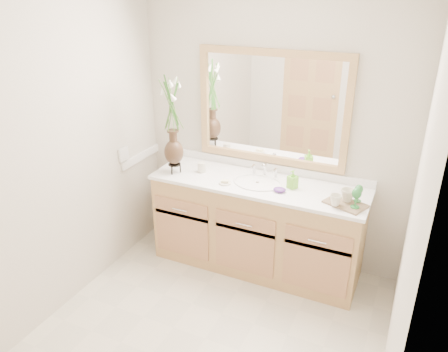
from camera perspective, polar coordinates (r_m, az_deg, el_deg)
The scene contains 20 objects.
floor at distance 3.39m, azimuth -2.49°, elevation -20.45°, with size 2.60×2.60×0.00m, color beige.
wall_back at distance 3.81m, azimuth 6.20°, elevation 5.90°, with size 2.40×0.02×2.40m, color beige.
wall_front at distance 1.84m, azimuth -23.08°, elevation -17.94°, with size 2.40×0.02×2.40m, color beige.
wall_left at distance 3.38m, azimuth -21.29°, elevation 1.99°, with size 0.02×2.60×2.40m, color beige.
wall_right at distance 2.44m, azimuth 23.15°, elevation -6.89°, with size 0.02×2.60×2.40m, color beige.
vanity at distance 3.89m, azimuth 4.29°, elevation -6.57°, with size 1.80×0.55×0.80m.
counter at distance 3.70m, azimuth 4.49°, elevation -1.02°, with size 1.84×0.57×0.03m, color white.
sink at distance 3.70m, azimuth 4.37°, elevation -1.67°, with size 0.38×0.34×0.23m.
mirror at distance 3.73m, azimuth 6.23°, elevation 8.80°, with size 1.32×0.04×0.97m.
switch_plate at distance 3.97m, azimuth -12.99°, elevation 2.82°, with size 0.02×0.12×0.12m, color white.
flower_vase at distance 3.71m, azimuth -6.82°, elevation 8.28°, with size 0.20×0.20×0.81m.
tumbler at distance 3.87m, azimuth -2.94°, elevation 1.16°, with size 0.07×0.07×0.09m, color beige.
soap_dish at distance 3.64m, azimuth 0.14°, elevation -0.87°, with size 0.10×0.10×0.03m.
soap_bottle at distance 3.59m, azimuth 8.95°, elevation -0.53°, with size 0.06×0.06×0.14m, color #6FCB2F.
purple_dish at distance 3.53m, azimuth 7.27°, elevation -1.78°, with size 0.10×0.08×0.04m, color #552A7E.
tray at distance 3.43m, azimuth 15.57°, elevation -3.53°, with size 0.30×0.20×0.01m, color brown.
mug_left at distance 3.36m, azimuth 14.37°, elevation -3.02°, with size 0.09×0.08×0.09m, color beige.
mug_right at distance 3.44m, azimuth 15.83°, elevation -2.38°, with size 0.10×0.10×0.10m, color beige.
goblet_front at distance 3.34m, azimuth 16.93°, elevation -2.32°, with size 0.07×0.07×0.16m.
goblet_back at distance 3.44m, azimuth 17.20°, elevation -1.79°, with size 0.06×0.06×0.14m.
Camera 1 is at (1.14, -2.14, 2.37)m, focal length 35.00 mm.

